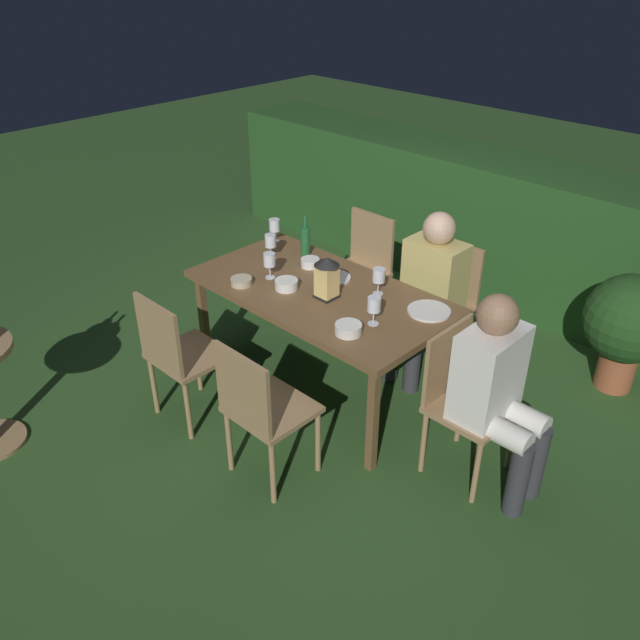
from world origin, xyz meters
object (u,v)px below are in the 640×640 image
bowl_salad (286,284)px  wine_glass_e (269,261)px  green_bottle_on_table (305,240)px  wine_glass_d (271,242)px  chair_side_left_a (179,353)px  chair_side_right_b (443,299)px  chair_side_right_a (361,266)px  plate_a (429,311)px  person_in_cream (498,388)px  wine_glass_b (374,306)px  wine_glass_c (274,226)px  chair_head_far (462,395)px  bowl_olives (241,281)px  wine_glass_a (379,277)px  dining_table (320,298)px  potted_plant_by_hedge (629,323)px  bowl_bread (310,262)px  bowl_dip (348,328)px  chair_side_left_b (262,407)px  lantern_centerpiece (327,275)px  plate_b (334,278)px

bowl_salad → wine_glass_e: bearing=170.4°
green_bottle_on_table → wine_glass_d: green_bottle_on_table is taller
chair_side_left_a → chair_side_right_b: (0.74, 1.65, 0.00)m
chair_side_right_a → plate_a: size_ratio=3.44×
chair_side_left_a → person_in_cream: (1.64, 0.83, 0.15)m
wine_glass_b → bowl_salad: wine_glass_b is taller
green_bottle_on_table → wine_glass_c: green_bottle_on_table is taller
chair_head_far → wine_glass_c: 1.88m
person_in_cream → bowl_olives: (-1.67, -0.30, 0.12)m
wine_glass_d → bowl_salad: bearing=-30.4°
person_in_cream → wine_glass_a: size_ratio=6.80×
wine_glass_d → dining_table: bearing=-9.9°
chair_side_left_a → wine_glass_a: wine_glass_a is taller
plate_a → potted_plant_by_hedge: potted_plant_by_hedge is taller
chair_side_right_a → bowl_bread: (0.10, -0.64, 0.28)m
bowl_bread → bowl_dip: bowl_dip is taller
wine_glass_a → bowl_olives: (-0.69, -0.50, -0.09)m
chair_side_right_a → green_bottle_on_table: (-0.06, -0.53, 0.36)m
bowl_bread → bowl_salad: (0.12, -0.33, 0.00)m
dining_table → bowl_dip: (0.47, -0.26, 0.09)m
wine_glass_e → potted_plant_by_hedge: 2.33m
chair_head_far → dining_table: bearing=180.0°
wine_glass_b → bowl_salad: bearing=-175.7°
bowl_olives → bowl_dip: bowl_dip is taller
chair_side_right_a → wine_glass_b: 1.32m
chair_side_right_b → bowl_olives: (-0.77, -1.12, 0.28)m
wine_glass_b → green_bottle_on_table: bearing=157.4°
chair_side_left_b → chair_head_far: same height
lantern_centerpiece → plate_a: size_ratio=1.05×
chair_head_far → plate_a: chair_head_far is taller
bowl_dip → wine_glass_d: bearing=160.7°
person_in_cream → potted_plant_by_hedge: (0.15, 1.38, -0.14)m
dining_table → chair_side_right_a: 0.93m
wine_glass_e → plate_a: bearing=19.2°
person_in_cream → green_bottle_on_table: size_ratio=3.96×
plate_a → chair_head_far: bearing=-29.7°
chair_side_left_b → chair_head_far: bearing=49.6°
chair_side_left_a → wine_glass_b: 1.20m
green_bottle_on_table → wine_glass_e: bearing=-77.9°
chair_side_right_a → potted_plant_by_hedge: chair_side_right_a is taller
dining_table → wine_glass_b: size_ratio=9.77×
chair_head_far → bowl_olives: (-1.47, -0.30, 0.28)m
dining_table → plate_b: (-0.04, 0.16, 0.07)m
plate_b → chair_side_left_a: bearing=-108.7°
green_bottle_on_table → wine_glass_a: bearing=-7.4°
bowl_dip → wine_glass_b: bearing=79.1°
chair_side_right_a → plate_a: bearing=-29.8°
person_in_cream → wine_glass_c: 2.04m
wine_glass_a → wine_glass_d: same height
person_in_cream → wine_glass_b: size_ratio=6.80×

